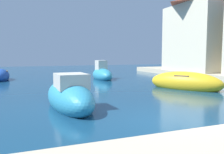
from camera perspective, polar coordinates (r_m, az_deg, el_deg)
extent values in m
plane|color=navy|center=(7.85, 14.80, -10.47)|extent=(80.00, 80.00, 0.00)
ellipsoid|color=teal|center=(9.76, -10.30, -4.96)|extent=(1.77, 4.53, 1.39)
cube|color=beige|center=(9.31, -9.85, -1.00)|extent=(1.21, 1.39, 0.59)
ellipsoid|color=teal|center=(20.64, -2.41, 0.44)|extent=(1.46, 3.71, 1.24)
cube|color=beige|center=(20.86, -2.66, 2.78)|extent=(0.83, 1.19, 0.92)
ellipsoid|color=gold|center=(15.37, 17.25, -1.33)|extent=(3.62, 4.77, 1.40)
cube|color=brown|center=(15.32, 17.29, 0.38)|extent=(1.54, 1.41, 0.08)
ellipsoid|color=#1E479E|center=(21.84, -25.37, 0.19)|extent=(1.46, 3.45, 1.23)
cube|color=brown|center=(21.81, -25.41, 1.26)|extent=(1.11, 0.71, 0.08)
cube|color=beige|center=(25.97, 21.39, 8.75)|extent=(5.58, 6.70, 6.61)
pyramid|color=#9E422D|center=(26.49, 21.69, 16.99)|extent=(5.92, 7.10, 1.00)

